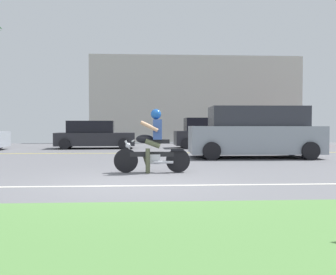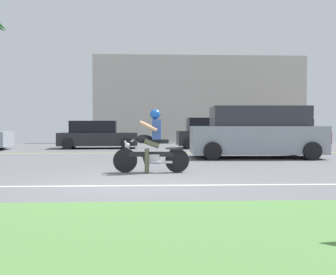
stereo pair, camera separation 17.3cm
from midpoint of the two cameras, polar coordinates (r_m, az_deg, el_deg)
name	(u,v)px [view 1 (the left image)]	position (r m, az deg, el deg)	size (l,w,h in m)	color
ground	(137,168)	(10.98, -5.14, -4.64)	(56.00, 30.00, 0.04)	slate
grass_median	(121,243)	(4.00, -8.34, -15.50)	(56.00, 3.80, 0.06)	#548442
lane_line_near	(133,186)	(7.69, -5.90, -7.27)	(50.40, 0.12, 0.01)	silver
lane_line_far	(140,153)	(16.58, -4.55, -2.36)	(50.40, 0.12, 0.01)	yellow
motorcyclist	(153,146)	(9.73, -2.85, -1.25)	(1.97, 0.64, 1.64)	black
suv_nearby	(255,133)	(14.58, 12.74, 0.69)	(5.10, 2.33, 1.92)	#8C939E
parked_car_1	(94,135)	(20.34, -11.33, 0.31)	(4.17, 2.07, 1.46)	#232328
parked_car_2	(207,134)	(20.34, 5.72, 0.52)	(3.65, 1.89, 1.62)	#232328
parked_car_3	(290,134)	(23.35, 17.75, 0.57)	(3.72, 1.84, 1.58)	#AD1E1E
building_far	(194,101)	(29.20, 3.77, 5.60)	(15.42, 4.00, 6.25)	#BCB7AD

